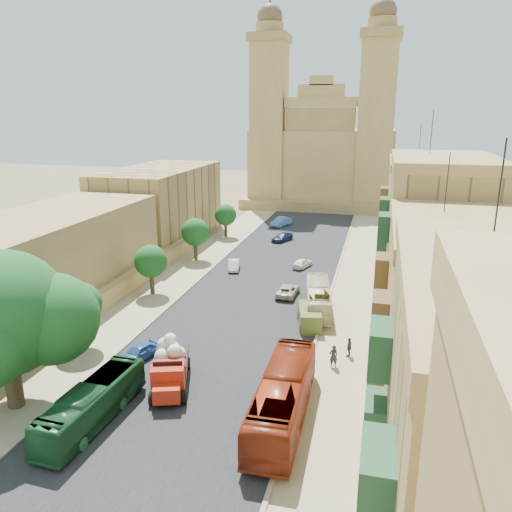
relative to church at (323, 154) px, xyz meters
The scene contains 31 objects.
ground 79.19m from the church, 90.00° to the right, with size 260.00×260.00×0.00m, color brown.
road_surface 49.54m from the church, 90.00° to the right, with size 14.00×140.00×0.01m, color black.
sidewalk_east 50.44m from the church, 78.94° to the right, with size 5.00×140.00×0.01m, color #988764.
sidewalk_west 50.44m from the church, 101.06° to the right, with size 5.00×140.00×0.01m, color #988764.
kerb_east 50.02m from the church, 81.81° to the right, with size 0.25×140.00×0.12m, color #988764.
kerb_west 50.02m from the church, 98.19° to the right, with size 0.25×140.00×0.12m, color #988764.
townhouse_b 69.58m from the church, 76.73° to the right, with size 9.00×14.00×14.90m.
townhouse_c 56.00m from the church, 73.43° to the right, with size 9.00×14.00×17.40m.
townhouse_d 42.84m from the church, 68.07° to the right, with size 9.00×14.00×15.90m.
west_wall 60.55m from the church, 102.04° to the right, with size 1.00×40.00×1.80m, color #A38249.
west_building_low 63.45m from the church, 106.54° to the right, with size 10.00×28.00×8.40m, color olive.
west_building_mid 39.27m from the church, 117.48° to the right, with size 10.00×22.00×10.00m, color #AD8A4F.
church is the anchor object (origin of this frame).
ficus_tree 75.29m from the church, 97.19° to the right, with size 9.79×9.01×9.79m.
street_tree_a 67.63m from the church, 98.54° to the right, with size 3.34×3.34×5.13m.
street_tree_b 55.87m from the church, 100.38° to the right, with size 3.21×3.21×4.93m.
street_tree_c 44.19m from the church, 103.21° to the right, with size 3.34×3.34×5.14m.
street_tree_d 32.83m from the church, 108.09° to the right, with size 3.07×3.07×4.73m.
red_truck 70.65m from the church, 91.07° to the right, with size 3.77×6.00×3.31m.
olive_pickup 59.57m from the church, 84.06° to the right, with size 2.54×4.19×1.62m.
bus_green_north 75.56m from the church, 93.05° to the right, with size 2.01×8.60×2.39m, color #194D26.
bus_red_east 72.83m from the church, 84.85° to the right, with size 2.51×10.71×2.98m, color maroon.
bus_cream_east 55.91m from the church, 83.42° to the right, with size 2.03×8.67×2.42m, color beige.
car_blue_a 68.17m from the church, 94.22° to the right, with size 1.39×3.46×1.18m, color #2B5497.
car_white_a 46.34m from the church, 95.62° to the right, with size 1.16×3.32×1.10m, color white.
car_cream 52.81m from the church, 86.68° to the right, with size 1.79×3.89×1.08m, color #BDAB93.
car_dkblue 32.36m from the church, 93.10° to the right, with size 1.56×3.84×1.11m, color #162249.
car_white_b 43.54m from the church, 86.03° to the right, with size 1.28×3.17×1.08m, color white.
car_blue_b 23.78m from the church, 99.65° to the right, with size 1.51×4.32×1.42m, color #4E7DB7.
pedestrian_a 66.21m from the church, 82.37° to the right, with size 0.60×0.40×1.66m, color #25222A.
pedestrian_c 64.59m from the church, 81.30° to the right, with size 0.87×0.36×1.49m, color #3F3E41.
Camera 1 is at (11.16, -18.27, 17.20)m, focal length 35.00 mm.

